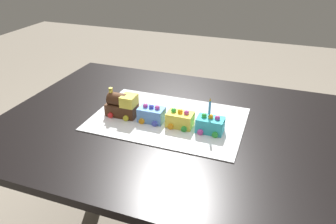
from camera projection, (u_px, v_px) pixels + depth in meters
dining_table at (175, 146)px, 1.32m from camera, size 1.40×1.00×0.74m
cake_board at (168, 119)px, 1.30m from camera, size 0.60×0.40×0.00m
cake_locomotive at (122, 105)px, 1.30m from camera, size 0.14×0.08×0.12m
cake_car_gondola_sky_blue at (152, 114)px, 1.27m from camera, size 0.10×0.08×0.07m
cake_car_tanker_lemon at (180, 119)px, 1.23m from camera, size 0.10×0.08×0.07m
cake_car_caboose_turquoise at (210, 124)px, 1.20m from camera, size 0.10×0.08×0.07m
birthday_candle at (210, 106)px, 1.16m from camera, size 0.01×0.01×0.07m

